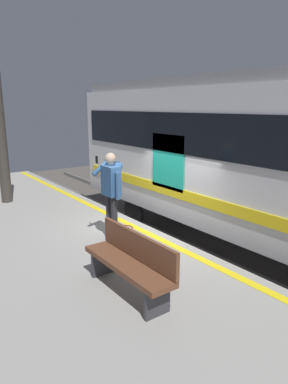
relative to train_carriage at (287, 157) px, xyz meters
name	(u,v)px	position (x,y,z in m)	size (l,w,h in m)	color
ground_plane	(155,266)	(1.79, 2.02, -2.57)	(26.28, 26.28, 0.00)	#4C4742
platform	(48,280)	(1.79, 4.56, -2.12)	(17.52, 5.07, 0.90)	gray
safety_line	(145,232)	(1.79, 2.32, -1.67)	(17.17, 0.16, 0.01)	yellow
track_rail_near	(196,249)	(1.79, 0.71, -2.49)	(22.78, 0.08, 0.16)	slate
track_rail_far	(233,237)	(1.79, -0.72, -2.49)	(22.78, 0.08, 0.16)	slate
train_carriage	(287,157)	(0.00, 0.00, 0.00)	(12.27, 2.78, 4.07)	silver
passenger	(112,189)	(1.83, 3.12, -0.60)	(0.57, 0.55, 1.80)	#262628
handbag	(125,238)	(1.30, 3.16, -1.47)	(0.36, 0.32, 0.42)	maroon
station_column	(1,139)	(6.11, 4.07, 0.12)	(0.30, 0.30, 3.58)	#38332D
bench	(130,261)	(-0.09, 3.97, -1.17)	(1.78, 0.44, 0.90)	brown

